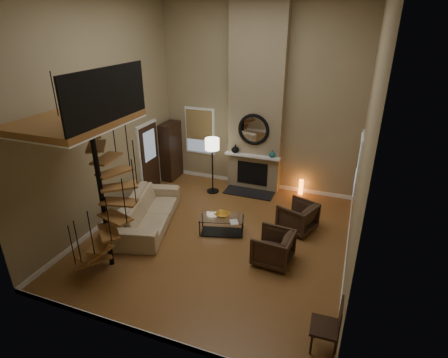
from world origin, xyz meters
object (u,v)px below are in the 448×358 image
at_px(hutch, 171,151).
at_px(side_chair, 332,325).
at_px(armchair_far, 276,249).
at_px(accent_lamp, 301,187).
at_px(sofa, 149,211).
at_px(coffee_table, 222,223).
at_px(floor_lamp, 212,148).
at_px(armchair_near, 300,218).

height_order(hutch, side_chair, hutch).
distance_m(armchair_far, accent_lamp, 3.54).
relative_size(sofa, side_chair, 2.69).
xyz_separation_m(coffee_table, accent_lamp, (1.48, 2.86, -0.03)).
distance_m(coffee_table, side_chair, 3.88).
distance_m(hutch, armchair_far, 5.46).
bearing_deg(sofa, armchair_far, -111.59).
xyz_separation_m(armchair_far, side_chair, (1.33, -1.94, 0.17)).
relative_size(accent_lamp, side_chair, 0.47).
height_order(accent_lamp, side_chair, side_chair).
relative_size(armchair_far, coffee_table, 0.69).
bearing_deg(side_chair, floor_lamp, 130.10).
height_order(sofa, floor_lamp, floor_lamp).
relative_size(sofa, accent_lamp, 5.78).
relative_size(sofa, armchair_far, 3.23).
bearing_deg(hutch, armchair_far, -37.27).
height_order(hutch, accent_lamp, hutch).
bearing_deg(floor_lamp, sofa, -108.39).
distance_m(coffee_table, floor_lamp, 2.62).
bearing_deg(sofa, hutch, 1.79).
bearing_deg(sofa, floor_lamp, -33.57).
bearing_deg(coffee_table, armchair_far, -23.86).
xyz_separation_m(hutch, floor_lamp, (1.68, -0.51, 0.46)).
distance_m(hutch, armchair_near, 4.94).
xyz_separation_m(accent_lamp, side_chair, (1.39, -5.47, 0.28)).
xyz_separation_m(sofa, side_chair, (4.76, -2.32, 0.13)).
bearing_deg(hutch, coffee_table, -43.13).
distance_m(armchair_near, floor_lamp, 3.33).
distance_m(armchair_near, coffee_table, 1.97).
relative_size(coffee_table, floor_lamp, 0.69).
bearing_deg(hutch, floor_lamp, -17.00).
distance_m(sofa, armchair_near, 3.85).
relative_size(armchair_far, accent_lamp, 1.79).
relative_size(armchair_far, floor_lamp, 0.47).
distance_m(hutch, side_chair, 7.70).
height_order(armchair_near, side_chair, side_chair).
bearing_deg(armchair_near, accent_lamp, -150.15).
bearing_deg(side_chair, coffee_table, 137.57).
relative_size(armchair_near, armchair_far, 1.01).
bearing_deg(hutch, side_chair, -42.78).
xyz_separation_m(hutch, sofa, (0.88, -2.90, -0.55)).
xyz_separation_m(hutch, armchair_near, (4.57, -1.78, -0.60)).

